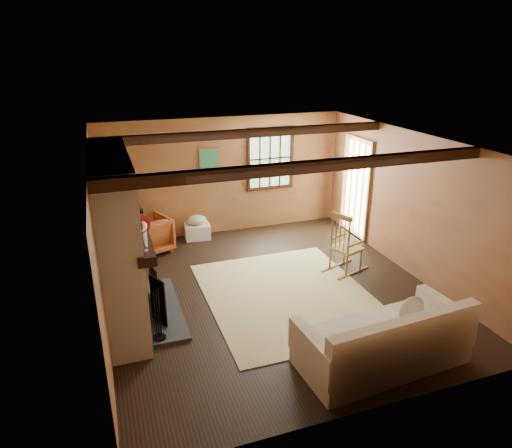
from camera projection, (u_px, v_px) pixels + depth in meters
name	position (u px, v px, depth m)	size (l,w,h in m)	color
ground	(271.00, 291.00, 7.32)	(5.50, 5.50, 0.00)	black
room_envelope	(280.00, 188.00, 7.03)	(5.02, 5.52, 2.44)	#8F5D33
fireplace	(120.00, 247.00, 6.24)	(1.02, 2.30, 2.40)	brown
rug	(287.00, 295.00, 7.21)	(2.50, 3.00, 0.01)	beige
rocking_chair	(345.00, 247.00, 7.83)	(0.88, 0.66, 1.09)	tan
sofa	(385.00, 343.00, 5.53)	(2.15, 1.08, 0.85)	white
firewood_pile	(135.00, 244.00, 8.83)	(0.59, 0.11, 0.22)	brown
laundry_basket	(197.00, 231.00, 9.32)	(0.50, 0.38, 0.30)	white
basket_pillow	(197.00, 220.00, 9.23)	(0.38, 0.31, 0.19)	white
armchair	(148.00, 235.00, 8.64)	(0.74, 0.76, 0.69)	#BF6026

